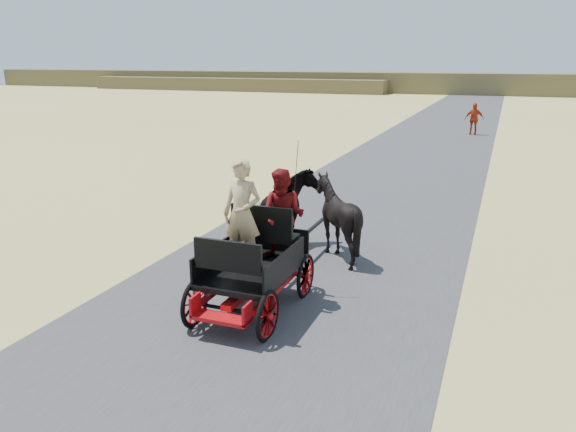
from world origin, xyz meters
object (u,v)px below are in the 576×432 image
(carriage, at_px, (253,289))
(horse_left, at_px, (288,213))
(pedestrian, at_px, (474,119))
(horse_right, at_px, (337,218))

(carriage, relative_size, horse_left, 1.20)
(horse_left, height_order, pedestrian, pedestrian)
(carriage, relative_size, pedestrian, 1.39)
(horse_right, bearing_deg, horse_left, 0.00)
(carriage, distance_m, horse_right, 3.09)
(carriage, height_order, horse_left, horse_left)
(horse_left, bearing_deg, carriage, 100.39)
(horse_right, bearing_deg, pedestrian, -93.87)
(horse_right, height_order, pedestrian, pedestrian)
(carriage, bearing_deg, horse_left, 100.39)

